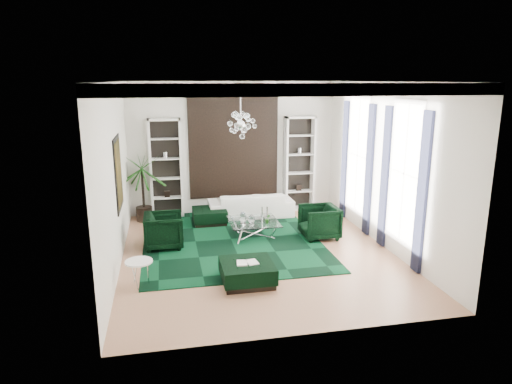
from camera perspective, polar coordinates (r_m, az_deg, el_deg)
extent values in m
cube|color=tan|center=(10.47, 0.21, -7.65)|extent=(6.00, 7.00, 0.02)
cube|color=white|center=(9.74, 0.24, 13.74)|extent=(6.00, 7.00, 0.02)
cube|color=silver|center=(13.34, -2.86, 5.53)|extent=(6.00, 0.02, 3.80)
cube|color=silver|center=(6.64, 6.41, -3.18)|extent=(6.00, 0.02, 3.80)
cube|color=silver|center=(9.79, -17.31, 1.84)|extent=(0.02, 7.00, 3.80)
cube|color=silver|center=(10.94, 15.88, 3.16)|extent=(0.02, 7.00, 3.80)
cylinder|color=white|center=(10.04, -0.12, 13.51)|extent=(0.90, 0.90, 0.05)
cube|color=black|center=(13.29, -2.83, 5.50)|extent=(2.50, 0.06, 2.80)
cube|color=black|center=(10.38, -16.77, 2.26)|extent=(0.04, 1.30, 1.60)
cube|color=white|center=(10.15, 18.08, 2.20)|extent=(0.03, 1.10, 2.90)
cube|color=black|center=(9.54, 20.06, -0.22)|extent=(0.07, 0.30, 3.25)
cube|color=black|center=(10.86, 15.82, 1.74)|extent=(0.07, 0.30, 3.25)
cube|color=white|center=(12.26, 12.61, 4.47)|extent=(0.03, 1.10, 2.90)
cube|color=black|center=(11.59, 13.94, 2.61)|extent=(0.07, 0.30, 3.25)
cube|color=black|center=(12.99, 11.02, 3.95)|extent=(0.07, 0.30, 3.25)
cube|color=black|center=(11.29, -3.15, -5.93)|extent=(4.20, 5.00, 0.02)
imported|color=white|center=(13.06, -0.68, -1.59)|extent=(2.39, 0.94, 0.70)
imported|color=black|center=(10.89, -11.42, -4.75)|extent=(0.89, 0.87, 0.81)
imported|color=black|center=(11.41, 7.90, -3.73)|extent=(0.89, 0.87, 0.81)
cube|color=black|center=(12.55, -5.81, -3.02)|extent=(0.90, 0.90, 0.40)
cube|color=black|center=(8.97, -1.11, -10.04)|extent=(1.00, 1.00, 0.40)
cube|color=white|center=(8.88, -1.11, -8.77)|extent=(0.42, 0.28, 0.03)
cylinder|color=white|center=(9.06, -14.35, -9.89)|extent=(0.52, 0.52, 0.50)
imported|color=#194B14|center=(11.15, 1.45, -3.35)|extent=(0.13, 0.11, 0.24)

